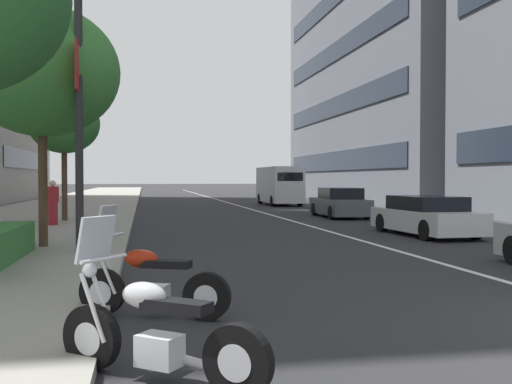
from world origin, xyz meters
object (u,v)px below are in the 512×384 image
car_far_down_avenue (340,204)px  street_tree_mid_sidewalk (42,71)px  pedestrian_on_plaza (53,203)px  car_following_behind (426,216)px  street_tree_near_plaza_corner (64,124)px  motorcycle_second_in_row (151,285)px  motorcycle_mid_row (156,334)px  delivery_van_ahead (279,185)px  street_lamp_with_banners (90,16)px

car_far_down_avenue → street_tree_mid_sidewalk: 16.51m
pedestrian_on_plaza → car_far_down_avenue: bearing=-82.0°
car_following_behind → street_tree_near_plaza_corner: street_tree_near_plaza_corner is taller
street_tree_mid_sidewalk → car_following_behind: bearing=-78.7°
motorcycle_second_in_row → car_following_behind: motorcycle_second_in_row is taller
motorcycle_mid_row → delivery_van_ahead: (34.22, -9.07, 0.96)m
motorcycle_second_in_row → pedestrian_on_plaza: bearing=-54.3°
motorcycle_second_in_row → car_far_down_avenue: motorcycle_second_in_row is taller
car_following_behind → street_tree_mid_sidewalk: bearing=99.4°
delivery_van_ahead → pedestrian_on_plaza: 21.32m
motorcycle_mid_row → pedestrian_on_plaza: (16.87, 3.32, 0.52)m
motorcycle_mid_row → delivery_van_ahead: delivery_van_ahead is taller
motorcycle_second_in_row → delivery_van_ahead: size_ratio=0.32×
street_tree_mid_sidewalk → car_far_down_avenue: bearing=-45.7°
car_following_behind → street_tree_near_plaza_corner: (7.03, 12.01, 3.39)m
motorcycle_mid_row → street_tree_mid_sidewalk: bearing=-37.5°
motorcycle_second_in_row → street_lamp_with_banners: (6.01, 1.25, 5.06)m
street_tree_near_plaza_corner → pedestrian_on_plaza: bearing=177.5°
delivery_van_ahead → street_tree_mid_sidewalk: (-24.28, 11.61, 3.05)m
motorcycle_mid_row → street_lamp_with_banners: bearing=-43.4°
motorcycle_mid_row → car_following_behind: size_ratio=0.39×
motorcycle_second_in_row → street_tree_mid_sidewalk: street_tree_mid_sidewalk is taller
motorcycle_mid_row → car_following_behind: bearing=-87.6°
car_following_behind → street_tree_near_plaza_corner: size_ratio=0.91×
motorcycle_second_in_row → pedestrian_on_plaza: (14.37, 3.30, 0.52)m
motorcycle_mid_row → street_tree_near_plaza_corner: 19.82m
motorcycle_second_in_row → pedestrian_on_plaza: size_ratio=1.21×
street_lamp_with_banners → street_tree_mid_sidewalk: (1.43, 1.28, -1.04)m
car_far_down_avenue → pedestrian_on_plaza: bearing=111.1°
street_tree_near_plaza_corner → pedestrian_on_plaza: (-2.36, 0.10, -3.04)m
delivery_van_ahead → pedestrian_on_plaza: (-17.35, 12.39, -0.44)m
motorcycle_second_in_row → street_tree_near_plaza_corner: street_tree_near_plaza_corner is taller
motorcycle_mid_row → pedestrian_on_plaza: 17.20m
street_tree_mid_sidewalk → street_tree_near_plaza_corner: bearing=4.1°
car_following_behind → street_tree_mid_sidewalk: street_tree_mid_sidewalk is taller
motorcycle_mid_row → motorcycle_second_in_row: (2.50, 0.02, -0.00)m
car_following_behind → car_far_down_avenue: car_far_down_avenue is taller
street_tree_mid_sidewalk → street_tree_near_plaza_corner: 9.33m
motorcycle_mid_row → motorcycle_second_in_row: 2.50m
car_far_down_avenue → street_lamp_with_banners: bearing=142.9°
street_tree_near_plaza_corner → car_following_behind: bearing=-120.3°
car_following_behind → car_far_down_avenue: (8.95, -0.16, 0.03)m
delivery_van_ahead → street_tree_mid_sidewalk: street_tree_mid_sidewalk is taller
car_far_down_avenue → delivery_van_ahead: (13.06, -0.11, 0.76)m
street_tree_mid_sidewalk → street_tree_near_plaza_corner: size_ratio=1.17×
motorcycle_second_in_row → street_tree_mid_sidewalk: 8.82m
motorcycle_mid_row → car_following_behind: motorcycle_mid_row is taller
pedestrian_on_plaza → motorcycle_second_in_row: bearing=-178.3°
motorcycle_second_in_row → street_tree_mid_sidewalk: size_ratio=0.33×
street_lamp_with_banners → street_tree_near_plaza_corner: size_ratio=1.83×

